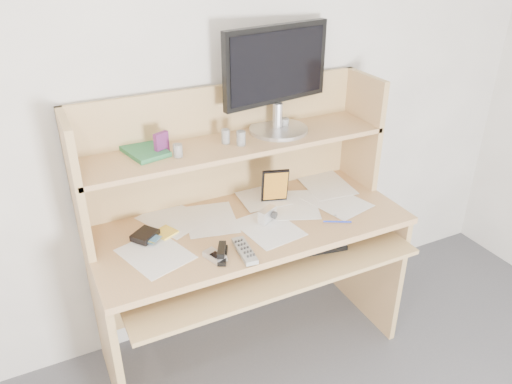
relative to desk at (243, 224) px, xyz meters
name	(u,v)px	position (x,y,z in m)	size (l,w,h in m)	color
back_wall	(219,94)	(0.00, 0.24, 0.56)	(3.60, 0.04, 2.50)	white
desk	(243,224)	(0.00, 0.00, 0.00)	(1.40, 0.70, 1.30)	tan
paper_clutter	(250,222)	(0.00, -0.08, 0.06)	(1.32, 0.54, 0.01)	white
keyboard	(297,246)	(0.16, -0.22, -0.03)	(0.44, 0.22, 0.03)	black
tv_remote	(245,251)	(-0.12, -0.29, 0.07)	(0.05, 0.19, 0.02)	#999994
flip_phone	(215,255)	(-0.25, -0.27, 0.07)	(0.05, 0.10, 0.02)	#BBBCBE
stapler	(223,252)	(-0.21, -0.27, 0.08)	(0.03, 0.12, 0.04)	black
wallet	(145,235)	(-0.46, -0.01, 0.07)	(0.10, 0.08, 0.03)	black
sticky_note_pad	(165,233)	(-0.37, 0.00, 0.06)	(0.08, 0.08, 0.01)	#FAF042
digital_camera	(267,214)	(0.07, -0.10, 0.09)	(0.09, 0.04, 0.06)	silver
game_case	(275,186)	(0.18, 0.03, 0.15)	(0.12, 0.01, 0.18)	black
blue_pen	(337,222)	(0.34, -0.26, 0.07)	(0.01, 0.01, 0.12)	#1930BF
card_box	(161,143)	(-0.32, 0.09, 0.43)	(0.07, 0.02, 0.09)	maroon
shelf_book	(145,151)	(-0.39, 0.12, 0.40)	(0.14, 0.19, 0.02)	#2D724B
chip_stack_a	(178,151)	(-0.27, 0.03, 0.41)	(0.04, 0.04, 0.05)	black
chip_stack_b	(241,138)	(0.01, 0.03, 0.42)	(0.04, 0.04, 0.06)	white
chip_stack_c	(285,123)	(0.27, 0.12, 0.41)	(0.04, 0.04, 0.05)	black
chip_stack_d	(226,136)	(-0.04, 0.07, 0.42)	(0.04, 0.04, 0.06)	silver
monitor	(277,76)	(0.23, 0.13, 0.64)	(0.54, 0.27, 0.47)	#B8B8BD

